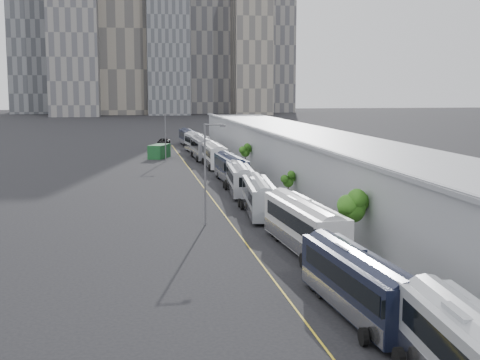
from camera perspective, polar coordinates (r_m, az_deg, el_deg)
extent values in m
cube|color=gray|center=(74.70, 6.16, -2.02)|extent=(10.00, 170.00, 0.12)
cube|color=gold|center=(72.62, -1.86, -2.30)|extent=(0.12, 160.00, 0.02)
cube|color=gray|center=(75.37, 9.12, 0.58)|extent=(12.00, 160.00, 6.80)
cube|color=gray|center=(75.10, 9.17, 2.43)|extent=(12.45, 160.40, 2.57)
cube|color=gray|center=(73.34, 4.80, 3.28)|extent=(0.30, 160.00, 0.40)
cube|color=slate|center=(318.69, -14.11, 13.87)|extent=(22.00, 22.00, 95.00)
cube|color=slate|center=(327.55, -6.22, 12.57)|extent=(20.00, 20.00, 80.00)
cube|color=slate|center=(350.30, -3.07, 14.35)|extent=(24.00, 24.00, 105.00)
cube|color=gray|center=(326.98, 1.01, 11.74)|extent=(18.00, 18.00, 70.00)
cube|color=slate|center=(361.07, -16.89, 14.23)|extent=(28.00, 26.00, 110.00)
cube|color=slate|center=(365.29, 2.69, 12.90)|extent=(22.00, 22.00, 90.00)
cube|color=#979AA0|center=(28.94, 18.89, -10.72)|extent=(1.52, 2.39, 0.31)
cube|color=black|center=(38.82, 10.02, -8.66)|extent=(3.27, 12.65, 3.03)
cube|color=black|center=(38.50, 10.13, -7.96)|extent=(3.23, 11.15, 1.03)
cube|color=silver|center=(39.11, 9.98, -10.03)|extent=(3.29, 12.40, 0.97)
cube|color=black|center=(39.71, 9.38, -5.79)|extent=(1.38, 2.19, 0.29)
cube|color=silver|center=(53.20, 5.48, -3.87)|extent=(3.57, 13.89, 3.33)
cube|color=black|center=(52.88, 5.54, -3.28)|extent=(3.53, 12.24, 1.13)
cube|color=silver|center=(53.42, 5.46, -4.99)|extent=(3.59, 13.61, 1.07)
cube|color=silver|center=(54.37, 5.07, -1.65)|extent=(1.51, 2.40, 0.32)
cube|color=gray|center=(67.77, 1.64, -1.47)|extent=(3.60, 12.58, 3.01)
cube|color=black|center=(67.50, 1.68, -1.04)|extent=(3.53, 11.10, 1.02)
cube|color=silver|center=(67.93, 1.64, -2.27)|extent=(3.62, 12.34, 0.96)
cube|color=gray|center=(68.91, 1.42, 0.07)|extent=(1.43, 2.20, 0.29)
cube|color=#A1A2AA|center=(81.50, -0.03, 0.12)|extent=(3.40, 12.61, 3.02)
cube|color=black|center=(81.24, -0.01, 0.48)|extent=(3.35, 11.12, 1.03)
cube|color=silver|center=(81.63, -0.03, -0.55)|extent=(3.43, 12.36, 0.97)
cube|color=#A1A2AA|center=(82.70, -0.19, 1.39)|extent=(1.40, 2.19, 0.29)
cube|color=#171D34|center=(91.58, -0.79, 1.01)|extent=(3.00, 12.87, 3.10)
cube|color=black|center=(91.33, -0.77, 1.34)|extent=(3.01, 11.34, 1.05)
cube|color=silver|center=(91.71, -0.79, 0.39)|extent=(3.03, 12.62, 0.99)
cube|color=#171D34|center=(92.85, -0.93, 2.15)|extent=(1.35, 2.21, 0.30)
cube|color=silver|center=(108.88, -2.22, 2.13)|extent=(2.69, 13.30, 3.22)
cube|color=black|center=(108.62, -2.21, 2.42)|extent=(2.75, 11.71, 1.10)
cube|color=silver|center=(108.99, -2.22, 1.59)|extent=(2.73, 13.03, 1.03)
cube|color=silver|center=(110.23, -2.33, 3.12)|extent=(1.33, 2.25, 0.31)
cube|color=slate|center=(121.52, -3.27, 2.76)|extent=(2.90, 13.84, 3.35)
cube|color=black|center=(121.26, -3.26, 3.03)|extent=(2.94, 12.18, 1.14)
cube|color=silver|center=(121.62, -3.27, 2.25)|extent=(2.94, 13.56, 1.07)
cube|color=slate|center=(122.96, -3.36, 3.67)|extent=(1.40, 2.35, 0.32)
cube|color=#B6BAC1|center=(133.07, -3.73, 3.17)|extent=(3.82, 13.61, 3.25)
cube|color=black|center=(132.82, -3.72, 3.41)|extent=(3.74, 12.01, 1.11)
cube|color=silver|center=(133.16, -3.73, 2.72)|extent=(3.84, 13.34, 1.04)
cube|color=#B6BAC1|center=(134.47, -3.80, 3.98)|extent=(1.53, 2.38, 0.31)
cube|color=black|center=(150.79, -4.45, 3.66)|extent=(3.24, 12.59, 3.02)
cube|color=black|center=(150.56, -4.44, 3.86)|extent=(3.21, 11.10, 1.03)
cube|color=silver|center=(150.86, -4.44, 3.29)|extent=(3.27, 12.35, 0.97)
cube|color=black|center=(152.11, -4.50, 4.32)|extent=(1.37, 2.18, 0.29)
cylinder|color=black|center=(51.91, 9.49, -4.27)|extent=(0.18, 0.18, 4.01)
sphere|color=#236216|center=(51.53, 9.54, -2.11)|extent=(2.11, 2.11, 2.11)
cylinder|color=black|center=(73.51, 4.13, -1.08)|extent=(0.18, 0.18, 2.85)
sphere|color=#236216|center=(73.31, 4.14, -0.02)|extent=(1.20, 1.20, 1.20)
cylinder|color=black|center=(99.56, 0.45, 1.51)|extent=(0.18, 0.18, 3.64)
sphere|color=#236216|center=(99.38, 0.45, 2.50)|extent=(1.42, 1.42, 1.42)
cylinder|color=#59595E|center=(62.51, -3.00, 0.45)|extent=(0.18, 0.18, 9.54)
cylinder|color=#59595E|center=(62.18, -2.21, 4.74)|extent=(1.80, 0.14, 0.14)
cube|color=#59595E|center=(62.30, -1.47, 4.61)|extent=(0.50, 0.22, 0.18)
cylinder|color=#59595E|center=(118.09, -6.38, 3.63)|extent=(0.18, 0.18, 8.43)
cylinder|color=#59595E|center=(117.91, -5.97, 5.63)|extent=(1.80, 0.14, 0.14)
cube|color=#59595E|center=(117.97, -5.58, 5.56)|extent=(0.50, 0.22, 0.18)
cube|color=#14441F|center=(123.98, -6.91, 2.44)|extent=(4.46, 6.31, 2.49)
imported|color=black|center=(151.32, -6.53, 3.25)|extent=(3.36, 6.01, 1.59)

